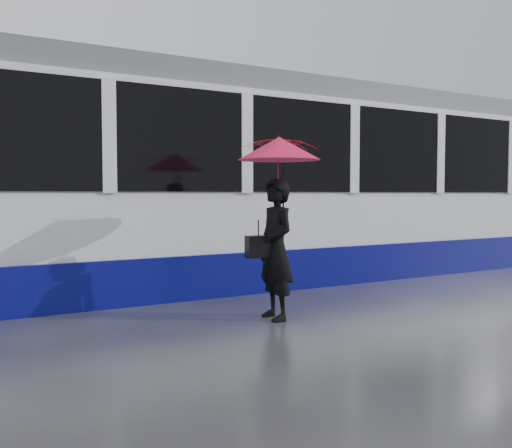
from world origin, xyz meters
TOP-DOWN VIEW (x-y plane):
  - ground at (0.00, 0.00)m, footprint 90.00×90.00m
  - rails at (0.00, 2.50)m, footprint 34.00×1.51m
  - woman at (-0.42, -0.32)m, footprint 0.44×0.63m
  - umbrella at (-0.37, -0.32)m, footprint 1.04×1.04m
  - handbag at (-0.64, -0.30)m, footprint 0.30×0.15m

SIDE VIEW (x-z plane):
  - ground at x=0.00m, z-range 0.00..0.00m
  - rails at x=0.00m, z-range 0.00..0.02m
  - woman at x=-0.42m, z-range 0.00..1.65m
  - handbag at x=-0.64m, z-range 0.65..1.08m
  - umbrella at x=-0.37m, z-range 1.25..2.36m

